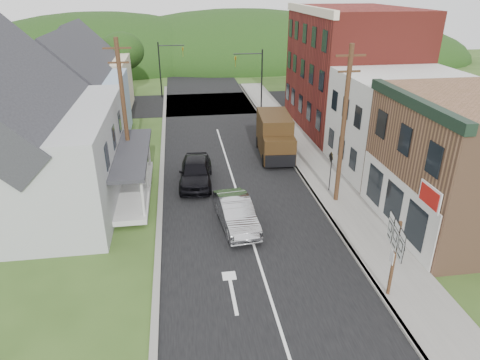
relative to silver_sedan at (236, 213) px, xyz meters
name	(u,v)px	position (x,y,z in m)	size (l,w,h in m)	color
ground	(252,241)	(0.60, -1.61, -0.76)	(120.00, 120.00, 0.00)	#2D4719
road	(228,165)	(0.60, 8.39, -0.76)	(9.00, 90.00, 0.02)	black
cross_road	(209,104)	(0.60, 25.39, -0.76)	(60.00, 9.00, 0.02)	black
sidewalk_right	(317,170)	(6.50, 6.39, -0.69)	(2.80, 55.00, 0.15)	slate
curb_right	(298,171)	(5.15, 6.39, -0.69)	(0.20, 55.00, 0.15)	slate
curb_left	(161,180)	(-4.05, 6.39, -0.70)	(0.30, 55.00, 0.12)	slate
storefront_tan	(475,164)	(11.90, -1.61, 2.74)	(8.00, 8.00, 7.00)	brown
storefront_white	(402,124)	(11.90, 5.89, 2.49)	(8.00, 7.00, 6.50)	silver
storefront_red	(350,71)	(11.90, 15.39, 4.24)	(8.00, 12.00, 10.00)	maroon
house_gray	(19,134)	(-11.40, 4.39, 3.47)	(10.20, 12.24, 8.35)	#A4A6A9
house_blue	(78,95)	(-10.40, 15.39, 2.93)	(7.14, 8.16, 7.28)	#899DBB
house_cream	(91,73)	(-10.90, 24.39, 2.93)	(7.14, 8.16, 7.28)	beige
utility_pole_right	(343,126)	(6.20, 1.89, 3.89)	(1.60, 0.26, 9.00)	#472D19
utility_pole_left	(124,112)	(-5.90, 6.39, 3.89)	(1.60, 0.26, 9.00)	#472D19
traffic_signal_right	(255,73)	(4.90, 21.89, 2.99)	(2.87, 0.20, 6.00)	black
traffic_signal_left	(166,63)	(-3.70, 28.89, 2.99)	(2.87, 0.20, 6.00)	black
tree_left_d	(122,51)	(-8.40, 30.39, 4.12)	(4.80, 4.80, 6.94)	#382616
forested_ridge	(195,60)	(0.60, 53.39, -0.76)	(90.00, 30.00, 16.00)	black
silver_sedan	(236,213)	(0.00, 0.00, 0.00)	(1.62, 4.64, 1.53)	#A9A9AD
dark_sedan	(196,172)	(-1.81, 5.57, 0.08)	(2.01, 4.99, 1.70)	black
delivery_van	(275,136)	(4.21, 9.59, 0.78)	(2.62, 5.61, 3.05)	#33210E
route_sign_cluster	(395,248)	(5.35, -6.48, 1.61)	(0.43, 1.94, 3.43)	#472D19
warning_sign	(331,166)	(6.18, 3.14, 1.01)	(0.10, 0.70, 2.54)	black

